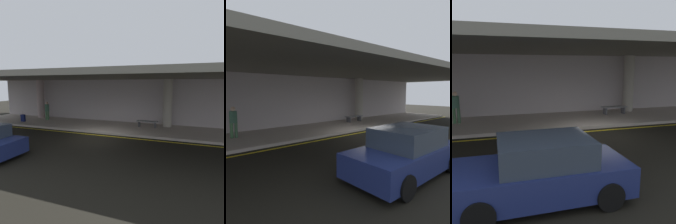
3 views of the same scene
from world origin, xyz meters
TOP-DOWN VIEW (x-y plane):
  - ground_plane at (0.00, 0.00)m, footprint 60.00×60.00m
  - sidewalk at (0.00, 3.10)m, footprint 26.00×4.20m
  - lane_stripe_yellow at (0.00, 0.61)m, footprint 26.00×0.14m
  - support_column_left_mid at (4.00, 4.44)m, footprint 0.69×0.69m
  - ceiling_overhang at (0.00, 2.60)m, footprint 28.00×13.20m
  - terminal_back_wall at (0.00, 5.35)m, footprint 26.00×0.30m
  - car_navy at (-3.69, -4.91)m, footprint 4.10×1.92m
  - traveler_with_luggage at (-6.58, 3.56)m, footprint 0.38×0.38m
  - bench_metal at (2.61, 3.67)m, footprint 1.60×0.50m

SIDE VIEW (x-z plane):
  - ground_plane at x=0.00m, z-range 0.00..0.00m
  - lane_stripe_yellow at x=0.00m, z-range 0.00..0.01m
  - sidewalk at x=0.00m, z-range 0.00..0.15m
  - bench_metal at x=2.61m, z-range 0.26..0.74m
  - car_navy at x=-3.69m, z-range -0.04..1.46m
  - traveler_with_luggage at x=-6.58m, z-range 0.27..1.95m
  - terminal_back_wall at x=0.00m, z-range 0.00..3.80m
  - support_column_left_mid at x=4.00m, z-range 0.15..3.80m
  - ceiling_overhang at x=0.00m, z-range 3.80..4.10m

